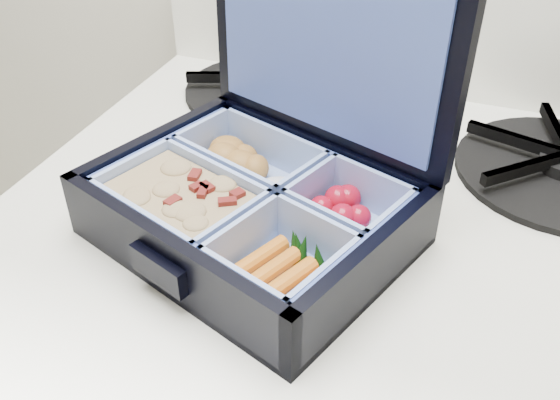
% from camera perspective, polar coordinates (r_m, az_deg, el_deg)
% --- Properties ---
extents(bento_box, '(0.28, 0.25, 0.06)m').
position_cam_1_polar(bento_box, '(0.49, -2.62, -0.88)').
color(bento_box, black).
rests_on(bento_box, stove).
extents(burner_grate_rear, '(0.24, 0.24, 0.02)m').
position_cam_1_polar(burner_grate_rear, '(0.71, -1.13, 10.52)').
color(burner_grate_rear, black).
rests_on(burner_grate_rear, stove).
extents(fork, '(0.14, 0.13, 0.01)m').
position_cam_1_polar(fork, '(0.60, 11.04, 3.29)').
color(fork, silver).
rests_on(fork, stove).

